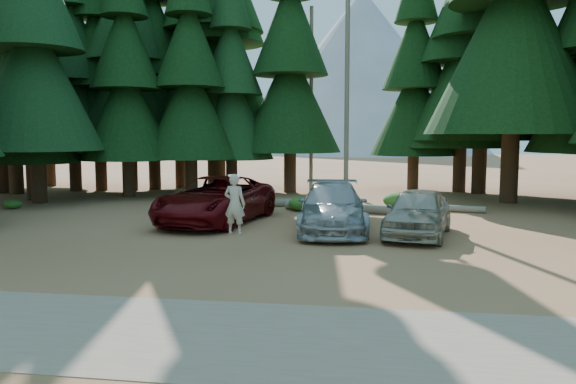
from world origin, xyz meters
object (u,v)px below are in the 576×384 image
object	(u,v)px
silver_minivan_center	(332,207)
log_mid	(442,208)
frisbee_player	(235,204)
log_right	(350,208)
silver_minivan_right	(418,212)
log_left	(270,203)
red_pickup	(216,200)

from	to	relation	value
silver_minivan_center	log_mid	world-z (taller)	silver_minivan_center
frisbee_player	log_mid	xyz separation A→B (m)	(6.41, 9.39, -1.20)
log_mid	log_right	world-z (taller)	log_right
silver_minivan_right	log_mid	size ratio (longest dim) A/B	1.30
log_mid	log_left	bearing A→B (deg)	-169.01
silver_minivan_center	log_left	distance (m)	6.56
silver_minivan_center	log_left	xyz separation A→B (m)	(-3.12, 5.74, -0.60)
silver_minivan_center	silver_minivan_right	bearing A→B (deg)	-15.85
silver_minivan_center	log_left	bearing A→B (deg)	114.02
silver_minivan_center	red_pickup	bearing A→B (deg)	160.74
silver_minivan_center	log_right	bearing A→B (deg)	80.18
silver_minivan_right	log_right	bearing A→B (deg)	126.42
silver_minivan_right	log_mid	bearing A→B (deg)	88.04
frisbee_player	log_mid	distance (m)	11.43
log_mid	log_right	xyz separation A→B (m)	(-3.73, -0.93, 0.04)
red_pickup	log_left	size ratio (longest dim) A/B	1.26
log_left	log_right	distance (m)	3.77
silver_minivan_right	log_mid	xyz separation A→B (m)	(1.45, 5.91, -0.61)
silver_minivan_center	log_right	size ratio (longest dim) A/B	0.95
frisbee_player	red_pickup	bearing A→B (deg)	-59.07
red_pickup	frisbee_player	xyz separation A→B (m)	(1.97, -5.13, 0.51)
frisbee_player	log_right	size ratio (longest dim) A/B	0.28
red_pickup	log_right	xyz separation A→B (m)	(4.66, 3.33, -0.65)
log_right	red_pickup	bearing A→B (deg)	-130.81
red_pickup	log_right	world-z (taller)	red_pickup
silver_minivan_right	frisbee_player	size ratio (longest dim) A/B	2.75
red_pickup	log_left	xyz separation A→B (m)	(1.12, 4.63, -0.66)
silver_minivan_right	frisbee_player	xyz separation A→B (m)	(-4.97, -3.47, 0.59)
silver_minivan_center	log_mid	size ratio (longest dim) A/B	1.58
red_pickup	log_left	world-z (taller)	red_pickup
red_pickup	log_mid	distance (m)	9.43
silver_minivan_center	log_right	distance (m)	4.50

